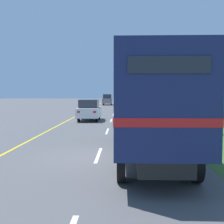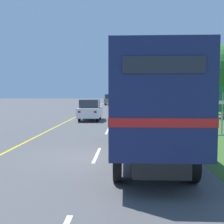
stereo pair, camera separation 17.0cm
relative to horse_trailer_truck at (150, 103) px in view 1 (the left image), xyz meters
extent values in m
plane|color=#515154|center=(-1.87, 0.29, -2.00)|extent=(200.00, 200.00, 0.00)
cube|color=yellow|center=(-5.57, 19.36, -2.00)|extent=(0.12, 68.57, 0.01)
cube|color=white|center=(-1.87, 0.62, -2.00)|extent=(0.12, 2.60, 0.01)
cube|color=white|center=(-1.87, 7.22, -2.00)|extent=(0.12, 2.60, 0.01)
cube|color=white|center=(-1.87, 13.82, -2.00)|extent=(0.12, 2.60, 0.01)
cube|color=white|center=(-1.87, 20.42, -2.00)|extent=(0.12, 2.60, 0.01)
cube|color=white|center=(-1.87, 27.02, -2.00)|extent=(0.12, 2.60, 0.01)
cylinder|color=black|center=(-1.00, 3.88, -1.50)|extent=(0.22, 1.00, 1.00)
cylinder|color=black|center=(1.00, 3.88, -1.50)|extent=(0.22, 1.00, 1.00)
cylinder|color=black|center=(-1.00, -2.53, -1.50)|extent=(0.22, 1.00, 1.00)
cylinder|color=black|center=(1.00, -2.53, -1.50)|extent=(0.22, 1.00, 1.00)
cube|color=black|center=(0.00, 0.29, -1.32)|extent=(1.27, 8.53, 0.36)
cube|color=navy|center=(0.00, -0.76, 0.22)|extent=(2.32, 6.43, 2.72)
cube|color=red|center=(0.00, -0.76, -0.26)|extent=(2.34, 6.45, 0.20)
cube|color=#232833|center=(0.00, -3.99, 0.97)|extent=(1.74, 0.03, 0.36)
cube|color=navy|center=(0.00, 3.51, -0.19)|extent=(2.22, 2.10, 1.90)
cube|color=#283342|center=(0.00, 4.57, 0.05)|extent=(1.97, 0.03, 0.85)
cylinder|color=black|center=(-4.46, 14.98, -1.67)|extent=(0.16, 0.66, 0.66)
cylinder|color=black|center=(-2.99, 14.98, -1.67)|extent=(0.16, 0.66, 0.66)
cylinder|color=black|center=(-4.46, 12.61, -1.67)|extent=(0.16, 0.66, 0.66)
cylinder|color=black|center=(-2.99, 12.61, -1.67)|extent=(0.16, 0.66, 0.66)
cube|color=white|center=(-3.73, 13.80, -1.28)|extent=(1.80, 3.82, 0.79)
cube|color=#282D38|center=(-3.73, 13.64, -0.55)|extent=(1.55, 2.10, 0.67)
cube|color=red|center=(-4.36, 11.87, -1.14)|extent=(0.20, 0.03, 0.14)
cube|color=red|center=(-3.10, 11.87, -1.14)|extent=(0.20, 0.03, 0.14)
cylinder|color=black|center=(-0.57, 32.68, -1.67)|extent=(0.16, 0.66, 0.66)
cylinder|color=black|center=(0.91, 32.68, -1.67)|extent=(0.16, 0.66, 0.66)
cylinder|color=black|center=(-0.57, 30.03, -1.67)|extent=(0.16, 0.66, 0.66)
cylinder|color=black|center=(0.91, 30.03, -1.67)|extent=(0.16, 0.66, 0.66)
cube|color=white|center=(0.17, 31.35, -1.21)|extent=(1.80, 4.27, 0.92)
cube|color=#282D38|center=(0.17, 31.18, -0.36)|extent=(1.55, 2.35, 0.78)
cube|color=red|center=(-0.46, 29.21, -1.05)|extent=(0.20, 0.03, 0.14)
cube|color=red|center=(0.80, 29.21, -1.05)|extent=(0.20, 0.03, 0.14)
cylinder|color=black|center=(-4.42, 44.92, -1.67)|extent=(0.16, 0.66, 0.66)
cylinder|color=black|center=(-2.95, 44.92, -1.67)|extent=(0.16, 0.66, 0.66)
cylinder|color=black|center=(-4.42, 42.37, -1.67)|extent=(0.16, 0.66, 0.66)
cylinder|color=black|center=(-2.95, 42.37, -1.67)|extent=(0.16, 0.66, 0.66)
cube|color=gray|center=(-3.69, 43.64, -1.21)|extent=(1.80, 4.12, 0.92)
cube|color=#282D38|center=(-3.69, 43.48, -0.35)|extent=(1.55, 2.27, 0.79)
cube|color=red|center=(-4.32, 41.57, -1.04)|extent=(0.20, 0.03, 0.14)
cube|color=red|center=(-3.06, 41.57, -1.04)|extent=(0.20, 0.03, 0.14)
cylinder|color=#9E9EA3|center=(3.40, 6.25, -0.80)|extent=(0.09, 0.09, 2.39)
cylinder|color=#9E9EA3|center=(4.76, 6.25, -0.80)|extent=(0.09, 0.09, 2.39)
cube|color=#196B33|center=(4.08, 6.25, -0.17)|extent=(1.93, 0.06, 1.12)
cube|color=#196B33|center=(4.74, 6.25, 0.57)|extent=(0.62, 0.06, 0.32)
cube|color=silver|center=(4.08, 6.22, -0.17)|extent=(1.51, 0.02, 0.20)
cylinder|color=brown|center=(8.50, 16.38, -0.74)|extent=(0.30, 0.30, 2.51)
cylinder|color=brown|center=(6.64, 22.02, -1.05)|extent=(0.32, 0.32, 1.90)
sphere|color=#387A33|center=(6.64, 22.02, 1.40)|extent=(3.74, 3.74, 3.74)
camera|label=1|loc=(-0.99, -9.93, 0.39)|focal=45.00mm
camera|label=2|loc=(-0.82, -9.93, 0.39)|focal=45.00mm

